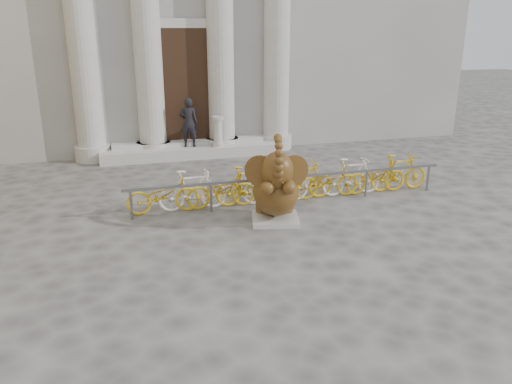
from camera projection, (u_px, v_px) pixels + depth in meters
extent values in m
plane|color=#474442|center=(278.00, 283.00, 8.56)|extent=(80.00, 80.00, 0.00)
cube|color=black|center=(186.00, 87.00, 16.91)|extent=(2.40, 0.16, 4.00)
cylinder|color=#A8A59E|center=(81.00, 35.00, 15.43)|extent=(0.90, 0.90, 8.00)
cylinder|color=#A8A59E|center=(147.00, 34.00, 15.96)|extent=(0.90, 0.90, 8.00)
cylinder|color=#A8A59E|center=(220.00, 34.00, 16.59)|extent=(0.90, 0.90, 8.00)
cylinder|color=#A8A59E|center=(277.00, 34.00, 17.12)|extent=(0.90, 0.90, 8.00)
cube|color=#A8A59E|center=(191.00, 151.00, 17.09)|extent=(6.00, 1.20, 0.36)
cube|color=#A8A59E|center=(275.00, 219.00, 11.30)|extent=(1.24, 1.16, 0.10)
ellipsoid|color=black|center=(275.00, 201.00, 11.41)|extent=(1.05, 1.02, 0.66)
ellipsoid|color=black|center=(276.00, 191.00, 11.12)|extent=(1.27, 1.45, 1.08)
cylinder|color=black|center=(262.00, 206.00, 11.58)|extent=(0.38, 0.38, 0.27)
cylinder|color=black|center=(286.00, 206.00, 11.60)|extent=(0.38, 0.38, 0.27)
cylinder|color=black|center=(266.00, 188.00, 10.66)|extent=(0.39, 0.66, 0.41)
cylinder|color=black|center=(288.00, 188.00, 10.67)|extent=(0.39, 0.66, 0.41)
ellipsoid|color=black|center=(277.00, 171.00, 10.59)|extent=(0.85, 0.82, 0.83)
cylinder|color=black|center=(260.00, 171.00, 10.71)|extent=(0.62, 0.42, 0.71)
cylinder|color=black|center=(293.00, 171.00, 10.73)|extent=(0.71, 0.10, 0.71)
cone|color=beige|center=(272.00, 181.00, 10.44)|extent=(0.08, 0.24, 0.11)
cone|color=beige|center=(284.00, 181.00, 10.44)|extent=(0.18, 0.24, 0.11)
cube|color=slate|center=(292.00, 177.00, 12.24)|extent=(8.17, 0.06, 0.06)
cylinder|color=slate|center=(131.00, 205.00, 11.32)|extent=(0.06, 0.06, 0.70)
cylinder|color=slate|center=(211.00, 198.00, 11.81)|extent=(0.06, 0.06, 0.70)
cylinder|color=slate|center=(292.00, 190.00, 12.35)|extent=(0.06, 0.06, 0.70)
cylinder|color=slate|center=(366.00, 184.00, 12.89)|extent=(0.06, 0.06, 0.70)
cylinder|color=slate|center=(428.00, 178.00, 13.38)|extent=(0.06, 0.06, 0.70)
imported|color=gold|center=(163.00, 193.00, 11.70)|extent=(1.70, 0.50, 1.00)
imported|color=silver|center=(192.00, 190.00, 11.89)|extent=(1.66, 0.47, 1.00)
imported|color=gold|center=(221.00, 188.00, 12.07)|extent=(1.70, 0.50, 1.00)
imported|color=gold|center=(249.00, 185.00, 12.26)|extent=(1.66, 0.47, 1.00)
imported|color=silver|center=(276.00, 183.00, 12.44)|extent=(1.70, 0.50, 1.00)
imported|color=gold|center=(302.00, 181.00, 12.63)|extent=(1.66, 0.47, 1.00)
imported|color=gold|center=(327.00, 179.00, 12.81)|extent=(1.70, 0.50, 1.00)
imported|color=silver|center=(352.00, 176.00, 13.00)|extent=(1.66, 0.47, 1.00)
imported|color=gold|center=(376.00, 174.00, 13.18)|extent=(1.70, 0.50, 1.00)
imported|color=gold|center=(399.00, 172.00, 13.37)|extent=(1.66, 0.47, 1.00)
imported|color=black|center=(189.00, 123.00, 16.70)|extent=(0.66, 0.50, 1.65)
cylinder|color=#A8A59E|center=(218.00, 144.00, 16.98)|extent=(0.42, 0.42, 0.12)
cylinder|color=#A8A59E|center=(218.00, 133.00, 16.86)|extent=(0.29, 0.29, 0.94)
cylinder|color=#A8A59E|center=(218.00, 118.00, 16.70)|extent=(0.42, 0.42, 0.10)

